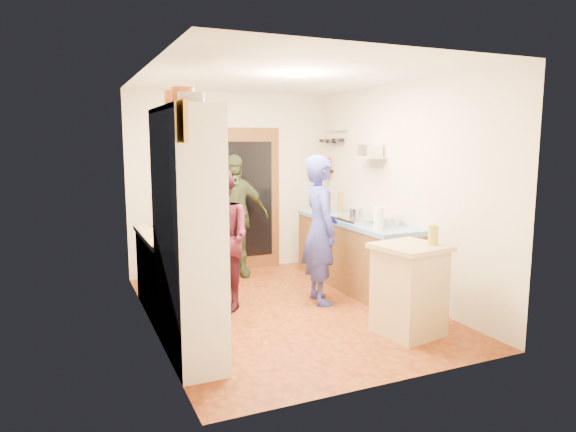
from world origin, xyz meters
TOP-DOWN VIEW (x-y plane):
  - floor at (0.00, 0.00)m, footprint 3.00×4.00m
  - ceiling at (0.00, 0.00)m, footprint 3.00×4.00m
  - wall_back at (0.00, 2.01)m, footprint 3.00×0.02m
  - wall_front at (0.00, -2.01)m, footprint 3.00×0.02m
  - wall_left at (-1.51, 0.00)m, footprint 0.02×4.00m
  - wall_right at (1.51, 0.00)m, footprint 0.02×4.00m
  - door_frame at (0.25, 1.97)m, footprint 0.95×0.06m
  - door_glass at (0.25, 1.94)m, footprint 0.70×0.02m
  - hutch_body at (-1.30, -0.80)m, footprint 0.40×1.20m
  - hutch_top_shelf at (-1.30, -0.80)m, footprint 0.40×1.14m
  - plate_stack at (-1.30, -1.09)m, footprint 0.22×0.22m
  - orange_pot_a at (-1.30, -0.79)m, footprint 0.20×0.20m
  - orange_pot_b at (-1.30, -0.45)m, footprint 0.18×0.18m
  - left_counter_base at (-1.20, 0.45)m, footprint 0.60×1.40m
  - left_counter_top at (-1.20, 0.45)m, footprint 0.64×1.44m
  - toaster at (-1.15, -0.01)m, footprint 0.27×0.22m
  - kettle at (-1.25, 0.23)m, footprint 0.19×0.19m
  - orange_bowl at (-1.12, 0.57)m, footprint 0.21×0.21m
  - chopping_board at (-1.18, 0.98)m, footprint 0.34×0.28m
  - right_counter_base at (1.20, 0.50)m, footprint 0.60×2.20m
  - right_counter_top at (1.20, 0.50)m, footprint 0.62×2.22m
  - hob at (1.20, 0.35)m, footprint 0.55×0.58m
  - pot_on_hob at (1.15, 0.38)m, footprint 0.18×0.18m
  - bottle_a at (1.05, 1.15)m, footprint 0.10×0.10m
  - bottle_b at (1.18, 1.22)m, footprint 0.08×0.08m
  - bottle_c at (1.31, 1.09)m, footprint 0.08×0.08m
  - paper_towel at (1.05, -0.26)m, footprint 0.14×0.14m
  - mixing_bowl at (1.30, -0.10)m, footprint 0.30×0.30m
  - island_base at (0.80, -1.19)m, footprint 0.64×0.64m
  - island_top at (0.80, -1.19)m, footprint 0.72×0.72m
  - cutting_board at (0.74, -1.15)m, footprint 0.39×0.34m
  - oil_jar at (1.00, -1.28)m, footprint 0.11×0.11m
  - pan_rail at (1.46, 1.52)m, footprint 0.02×0.65m
  - pan_hang_a at (1.40, 1.35)m, footprint 0.18×0.18m
  - pan_hang_b at (1.40, 1.55)m, footprint 0.16×0.16m
  - pan_hang_c at (1.40, 1.75)m, footprint 0.17×0.17m
  - wall_shelf at (1.37, 0.45)m, footprint 0.26×0.42m
  - radio at (1.37, 0.45)m, footprint 0.26×0.33m
  - ext_bracket at (1.47, 1.70)m, footprint 0.06×0.10m
  - fire_extinguisher at (1.41, 1.70)m, footprint 0.11×0.11m
  - picture_frame at (-1.48, -1.55)m, footprint 0.03×0.25m
  - person_hob at (0.50, 0.06)m, footprint 0.51×0.69m
  - person_left at (-0.67, 0.36)m, footprint 0.84×0.94m
  - person_back at (-0.10, 1.62)m, footprint 1.05×0.52m

SIDE VIEW (x-z plane):
  - floor at x=0.00m, z-range -0.02..0.00m
  - right_counter_base at x=1.20m, z-range 0.00..0.84m
  - left_counter_base at x=-1.20m, z-range 0.00..0.85m
  - island_base at x=0.80m, z-range 0.00..0.86m
  - person_left at x=-0.67m, z-range 0.00..1.62m
  - person_back at x=-0.10m, z-range 0.00..1.73m
  - right_counter_top at x=1.20m, z-range 0.84..0.90m
  - person_hob at x=0.50m, z-range 0.00..1.75m
  - left_counter_top at x=-1.20m, z-range 0.85..0.90m
  - island_top at x=0.80m, z-range 0.86..0.91m
  - cutting_board at x=0.74m, z-range 0.89..0.91m
  - chopping_board at x=-1.18m, z-range 0.90..0.92m
  - hob at x=1.20m, z-range 0.90..0.94m
  - orange_bowl at x=-1.12m, z-range 0.90..0.98m
  - mixing_bowl at x=1.30m, z-range 0.90..1.00m
  - toaster at x=-1.15m, z-range 0.90..1.08m
  - kettle at x=-1.25m, z-range 0.90..1.08m
  - pot_on_hob at x=1.15m, z-range 0.94..1.06m
  - oil_jar at x=1.00m, z-range 0.91..1.11m
  - paper_towel at x=1.05m, z-range 0.90..1.15m
  - bottle_c at x=1.31m, z-range 0.90..1.19m
  - bottle_b at x=1.18m, z-range 0.90..1.19m
  - door_frame at x=0.25m, z-range 0.00..2.10m
  - door_glass at x=0.25m, z-range 0.20..1.90m
  - bottle_a at x=1.05m, z-range 0.90..1.23m
  - hutch_body at x=-1.30m, z-range 0.00..2.20m
  - wall_back at x=0.00m, z-range 0.00..2.60m
  - wall_front at x=0.00m, z-range 0.00..2.60m
  - wall_left at x=-1.51m, z-range 0.00..2.60m
  - wall_right at x=1.51m, z-range 0.00..2.60m
  - ext_bracket at x=1.47m, z-range 1.43..1.47m
  - fire_extinguisher at x=1.41m, z-range 1.34..1.66m
  - wall_shelf at x=1.37m, z-range 1.69..1.71m
  - radio at x=1.37m, z-range 1.72..1.86m
  - pan_hang_b at x=1.40m, z-range 1.88..1.92m
  - pan_hang_c at x=1.40m, z-range 1.89..1.93m
  - pan_hang_a at x=1.40m, z-range 1.90..1.94m
  - pan_rail at x=1.46m, z-range 2.04..2.06m
  - picture_frame at x=-1.48m, z-range 1.90..2.20m
  - hutch_top_shelf at x=-1.30m, z-range 2.16..2.20m
  - plate_stack at x=-1.30m, z-range 2.20..2.29m
  - orange_pot_a at x=-1.30m, z-range 2.20..2.36m
  - orange_pot_b at x=-1.30m, z-range 2.20..2.36m
  - ceiling at x=0.00m, z-range 2.60..2.62m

